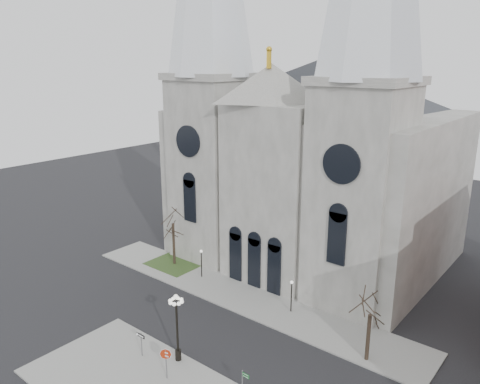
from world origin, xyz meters
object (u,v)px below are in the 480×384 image
Objects in this scene: street_name_sign at (243,381)px; globe_lamp at (177,319)px; stop_sign at (166,357)px; one_way_sign at (141,340)px.

globe_lamp is at bearing -179.22° from street_name_sign.
one_way_sign is at bearing 157.12° from stop_sign.
globe_lamp is 3.85m from one_way_sign.
street_name_sign is at bearing -0.43° from globe_lamp.
one_way_sign is (-3.73, 0.65, -0.40)m from stop_sign.
stop_sign reaches higher than one_way_sign.
stop_sign is at bearing -158.99° from street_name_sign.
one_way_sign is 0.99× the size of street_name_sign.
stop_sign is 1.21× the size of street_name_sign.
stop_sign is at bearing -10.26° from one_way_sign.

